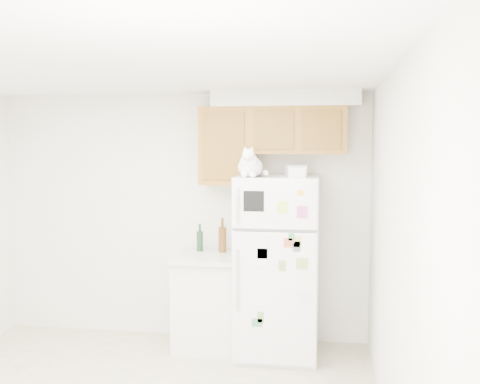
% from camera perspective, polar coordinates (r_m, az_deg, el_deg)
% --- Properties ---
extents(room_shell, '(3.84, 4.04, 2.52)m').
position_cam_1_polar(room_shell, '(4.07, -10.52, 0.22)').
color(room_shell, white).
rests_on(room_shell, ground_plane).
extents(refrigerator, '(0.76, 0.78, 1.70)m').
position_cam_1_polar(refrigerator, '(5.34, 3.84, -7.50)').
color(refrigerator, white).
rests_on(refrigerator, ground_plane).
extents(base_counter, '(0.64, 0.64, 0.92)m').
position_cam_1_polar(base_counter, '(5.60, -3.30, -10.98)').
color(base_counter, white).
rests_on(base_counter, ground_plane).
extents(cat, '(0.27, 0.40, 0.28)m').
position_cam_1_polar(cat, '(5.02, 1.04, 2.71)').
color(cat, white).
rests_on(cat, refrigerator).
extents(storage_box_back, '(0.21, 0.17, 0.10)m').
position_cam_1_polar(storage_box_back, '(5.28, 5.72, 2.21)').
color(storage_box_back, white).
rests_on(storage_box_back, refrigerator).
extents(storage_box_front, '(0.16, 0.12, 0.09)m').
position_cam_1_polar(storage_box_front, '(5.05, 5.83, 2.02)').
color(storage_box_front, white).
rests_on(storage_box_front, refrigerator).
extents(bottle_green, '(0.06, 0.06, 0.27)m').
position_cam_1_polar(bottle_green, '(5.66, -4.11, -4.64)').
color(bottle_green, '#19381E').
rests_on(bottle_green, base_counter).
extents(bottle_amber, '(0.08, 0.08, 0.34)m').
position_cam_1_polar(bottle_amber, '(5.60, -1.80, -4.39)').
color(bottle_amber, '#593814').
rests_on(bottle_amber, base_counter).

